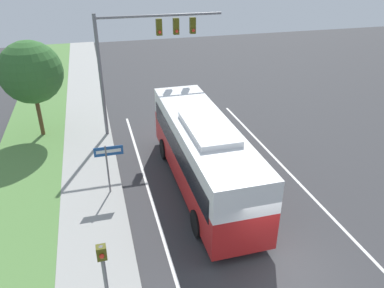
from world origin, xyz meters
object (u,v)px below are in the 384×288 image
object	(u,v)px
pedestrian_signal	(104,270)
bus	(203,151)
signal_gantry	(141,47)
street_sign	(108,160)

from	to	relation	value
pedestrian_signal	bus	bearing A→B (deg)	51.69
signal_gantry	pedestrian_signal	xyz separation A→B (m)	(-3.26, -13.08, -3.37)
signal_gantry	pedestrian_signal	size ratio (longest dim) A/B	2.59
street_sign	pedestrian_signal	bearing A→B (deg)	-95.06
bus	pedestrian_signal	size ratio (longest dim) A/B	3.73
bus	signal_gantry	world-z (taller)	signal_gantry
bus	street_sign	xyz separation A→B (m)	(-4.24, 0.56, -0.17)
signal_gantry	street_sign	size ratio (longest dim) A/B	2.88
pedestrian_signal	street_sign	xyz separation A→B (m)	(0.59, 6.68, -0.14)
pedestrian_signal	street_sign	distance (m)	6.71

